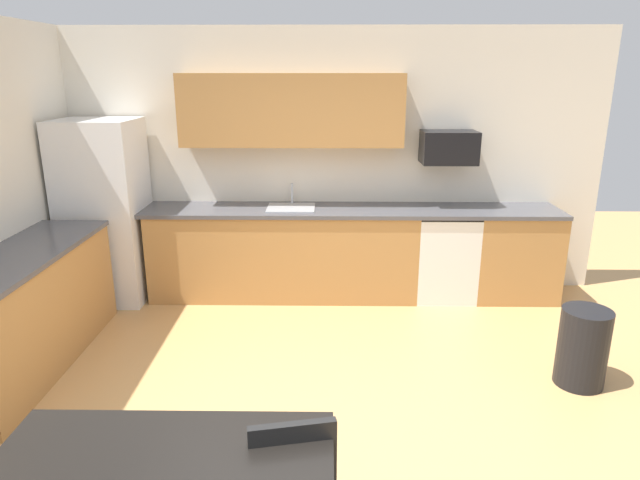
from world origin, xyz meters
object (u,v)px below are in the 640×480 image
object	(u,v)px
trash_bin	(583,347)
refrigerator	(105,212)
microwave	(449,147)
oven_range	(444,254)

from	to	relation	value
trash_bin	refrigerator	bearing A→B (deg)	158.41
refrigerator	microwave	distance (m)	3.50
microwave	oven_range	bearing A→B (deg)	-90.00
oven_range	microwave	xyz separation A→B (m)	(-0.00, 0.10, 1.09)
refrigerator	oven_range	bearing A→B (deg)	1.33
microwave	refrigerator	bearing A→B (deg)	-177.01
oven_range	microwave	size ratio (longest dim) A/B	1.69
oven_range	trash_bin	xyz separation A→B (m)	(0.70, -1.72, -0.16)
oven_range	trash_bin	size ratio (longest dim) A/B	1.52
oven_range	trash_bin	world-z (taller)	oven_range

